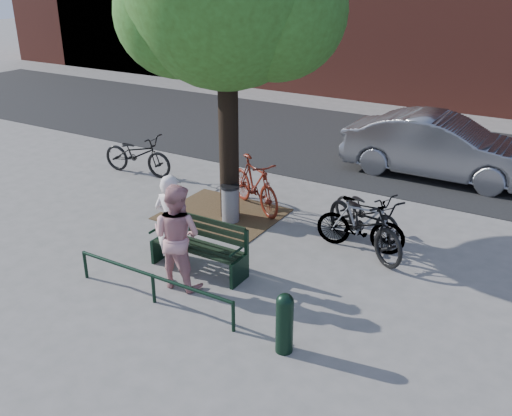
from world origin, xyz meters
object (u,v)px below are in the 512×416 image
Objects in this scene: bicycle_c at (365,223)px; person_right at (177,236)px; park_bench at (201,244)px; person_left at (172,224)px; litter_bin at (230,203)px; parked_car at (440,147)px; bollard at (285,321)px.

person_right is at bearing 173.49° from bicycle_c.
person_right is (-0.00, -0.63, 0.41)m from park_bench.
person_right is at bearing 131.85° from person_left.
person_left reaches higher than litter_bin.
person_left is 3.52m from bicycle_c.
bicycle_c is at bearing 177.98° from parked_car.
person_left is at bearing 159.64° from bollard.
park_bench is 3.04m from bicycle_c.
litter_bin is (-0.29, 2.22, -0.48)m from person_left.
person_left is 2.22× the size of litter_bin.
parked_car is at bearing 30.37° from bicycle_c.
bicycle_c is at bearing -141.95° from person_left.
bicycle_c is at bearing 4.04° from litter_bin.
bicycle_c reaches higher than park_bench.
person_left is at bearing 159.10° from parked_car.
litter_bin is 2.85m from bicycle_c.
bicycle_c is at bearing -132.34° from person_right.
person_left is 7.65m from parked_car.
bicycle_c is (2.18, 2.75, -0.33)m from person_right.
park_bench is 0.37× the size of parked_car.
litter_bin is at bearing -79.54° from person_right.
person_right reaches higher than litter_bin.
park_bench is at bearing -146.52° from person_left.
bollard is 8.18m from parked_car.
litter_bin is at bearing -88.01° from person_left.
person_left is 1.00× the size of person_right.
litter_bin is (-3.01, 3.22, -0.08)m from bollard.
person_left is at bearing -141.05° from park_bench.
bicycle_c is at bearing 44.22° from park_bench.
litter_bin is 5.79m from parked_car.
person_right is at bearing 164.00° from bollard.
person_right is at bearing -90.37° from park_bench.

